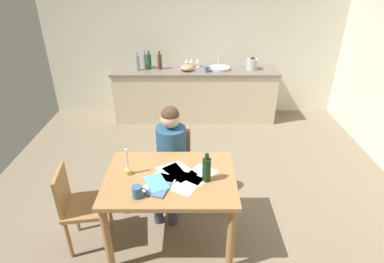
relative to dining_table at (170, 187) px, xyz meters
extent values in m
cube|color=#7A6B56|center=(0.25, 0.62, -0.66)|extent=(5.20, 5.20, 0.04)
cube|color=beige|center=(0.25, 3.22, 0.66)|extent=(5.20, 0.12, 2.60)
cube|color=beige|center=(0.25, 2.86, -0.21)|extent=(2.75, 0.60, 0.86)
cube|color=#72665B|center=(0.25, 2.86, 0.24)|extent=(2.79, 0.64, 0.04)
cube|color=#9E7042|center=(0.00, 0.00, 0.10)|extent=(1.19, 0.86, 0.04)
cylinder|color=#9E7042|center=(-0.53, -0.37, -0.28)|extent=(0.07, 0.07, 0.72)
cylinder|color=#9E7042|center=(0.53, -0.37, -0.28)|extent=(0.07, 0.07, 0.72)
cylinder|color=#9E7042|center=(-0.53, 0.37, -0.28)|extent=(0.07, 0.07, 0.72)
cylinder|color=#9E7042|center=(0.53, 0.37, -0.28)|extent=(0.07, 0.07, 0.72)
cube|color=#9E7042|center=(-0.03, 0.61, -0.19)|extent=(0.45, 0.45, 0.04)
cube|color=#9E7042|center=(0.00, 0.79, 0.02)|extent=(0.36, 0.08, 0.40)
cylinder|color=#9E7042|center=(-0.22, 0.47, -0.42)|extent=(0.04, 0.04, 0.44)
cylinder|color=#9E7042|center=(0.12, 0.42, -0.42)|extent=(0.04, 0.04, 0.44)
cylinder|color=#9E7042|center=(-0.17, 0.80, -0.42)|extent=(0.04, 0.04, 0.44)
cylinder|color=#9E7042|center=(0.17, 0.75, -0.42)|extent=(0.04, 0.04, 0.44)
cylinder|color=navy|center=(-0.03, 0.59, 0.06)|extent=(0.36, 0.36, 0.50)
sphere|color=#D8AD8C|center=(-0.03, 0.59, 0.42)|extent=(0.20, 0.20, 0.20)
sphere|color=#473323|center=(-0.03, 0.59, 0.46)|extent=(0.19, 0.19, 0.19)
cylinder|color=#383847|center=(-0.13, 0.41, -0.19)|extent=(0.18, 0.39, 0.13)
cylinder|color=#383847|center=(-0.16, 0.23, -0.42)|extent=(0.10, 0.10, 0.45)
cylinder|color=#383847|center=(0.03, 0.39, -0.19)|extent=(0.18, 0.39, 0.13)
cylinder|color=#383847|center=(0.00, 0.20, -0.42)|extent=(0.10, 0.10, 0.45)
cube|color=#9E7042|center=(-0.79, -0.05, -0.19)|extent=(0.45, 0.45, 0.04)
cube|color=#9E7042|center=(-0.98, -0.08, 0.02)|extent=(0.08, 0.36, 0.40)
cylinder|color=#9E7042|center=(-0.60, -0.20, -0.42)|extent=(0.04, 0.04, 0.44)
cylinder|color=#9E7042|center=(-0.65, 0.14, -0.42)|extent=(0.04, 0.04, 0.44)
cylinder|color=#9E7042|center=(-0.94, -0.24, -0.42)|extent=(0.04, 0.04, 0.44)
cylinder|color=#9E7042|center=(-0.99, 0.09, -0.42)|extent=(0.04, 0.04, 0.44)
cylinder|color=#33598C|center=(-0.25, -0.28, 0.17)|extent=(0.09, 0.09, 0.10)
torus|color=#33598C|center=(-0.20, -0.28, 0.17)|extent=(0.07, 0.01, 0.07)
cylinder|color=gold|center=(-0.39, 0.04, 0.14)|extent=(0.06, 0.06, 0.05)
cylinder|color=white|center=(-0.39, 0.04, 0.28)|extent=(0.02, 0.02, 0.22)
cube|color=#496EA3|center=(-0.09, -0.19, 0.13)|extent=(0.22, 0.26, 0.02)
cube|color=#51A5B5|center=(-0.11, -0.11, 0.13)|extent=(0.25, 0.29, 0.02)
cube|color=white|center=(0.15, -0.10, 0.12)|extent=(0.33, 0.36, 0.00)
cube|color=white|center=(0.01, 0.06, 0.12)|extent=(0.33, 0.36, 0.00)
cube|color=white|center=(0.27, 0.03, 0.12)|extent=(0.34, 0.36, 0.00)
cube|color=white|center=(0.08, 0.08, 0.12)|extent=(0.35, 0.36, 0.00)
cube|color=white|center=(-0.09, -0.10, 0.12)|extent=(0.30, 0.35, 0.00)
cylinder|color=black|center=(0.33, -0.05, 0.23)|extent=(0.08, 0.08, 0.22)
cylinder|color=black|center=(0.33, -0.05, 0.37)|extent=(0.03, 0.03, 0.06)
cylinder|color=#B2B7BC|center=(0.66, 2.86, 0.28)|extent=(0.36, 0.36, 0.04)
cylinder|color=silver|center=(0.66, 3.02, 0.38)|extent=(0.02, 0.02, 0.24)
cylinder|color=#8C999E|center=(-0.71, 2.81, 0.38)|extent=(0.08, 0.08, 0.24)
cylinder|color=#8C999E|center=(-0.71, 2.81, 0.53)|extent=(0.03, 0.03, 0.06)
cylinder|color=#8C999E|center=(-0.61, 2.95, 0.38)|extent=(0.08, 0.08, 0.25)
cylinder|color=#8C999E|center=(-0.61, 2.95, 0.54)|extent=(0.04, 0.04, 0.06)
cylinder|color=#194C23|center=(-0.53, 2.89, 0.38)|extent=(0.07, 0.07, 0.25)
cylinder|color=#194C23|center=(-0.53, 2.89, 0.54)|extent=(0.03, 0.03, 0.06)
cylinder|color=#593319|center=(-0.35, 2.88, 0.38)|extent=(0.07, 0.07, 0.24)
cylinder|color=#593319|center=(-0.35, 2.88, 0.53)|extent=(0.03, 0.03, 0.06)
ellipsoid|color=tan|center=(0.11, 2.79, 0.31)|extent=(0.22, 0.22, 0.10)
cylinder|color=#B7BABF|center=(1.21, 2.86, 0.35)|extent=(0.18, 0.18, 0.18)
cone|color=#262628|center=(1.21, 2.86, 0.46)|extent=(0.11, 0.11, 0.04)
cylinder|color=silver|center=(0.30, 3.01, 0.26)|extent=(0.06, 0.06, 0.00)
cylinder|color=silver|center=(0.30, 3.01, 0.30)|extent=(0.01, 0.01, 0.07)
cone|color=silver|center=(0.30, 3.01, 0.37)|extent=(0.07, 0.07, 0.08)
cylinder|color=silver|center=(0.19, 3.01, 0.26)|extent=(0.06, 0.06, 0.00)
cylinder|color=silver|center=(0.19, 3.01, 0.30)|extent=(0.01, 0.01, 0.07)
cone|color=silver|center=(0.19, 3.01, 0.37)|extent=(0.07, 0.07, 0.08)
cylinder|color=silver|center=(0.11, 3.01, 0.26)|extent=(0.06, 0.06, 0.00)
cylinder|color=silver|center=(0.11, 3.01, 0.30)|extent=(0.01, 0.01, 0.07)
cone|color=silver|center=(0.11, 3.01, 0.37)|extent=(0.07, 0.07, 0.08)
cylinder|color=#33598C|center=(0.44, 2.71, 0.31)|extent=(0.07, 0.07, 0.09)
torus|color=#33598C|center=(0.48, 2.71, 0.31)|extent=(0.06, 0.01, 0.06)
camera|label=1|loc=(0.20, -2.31, 1.81)|focal=29.15mm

